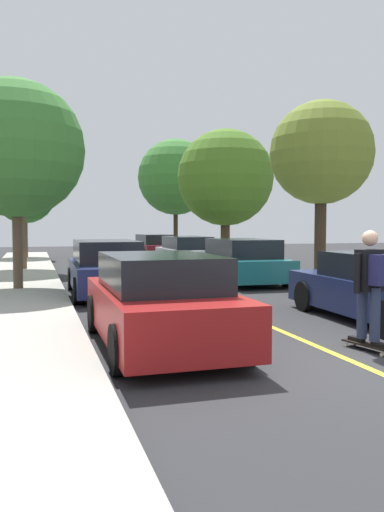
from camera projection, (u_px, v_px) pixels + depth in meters
The scene contains 17 objects.
ground at pixel (343, 358), 7.24m from camera, with size 80.00×80.00×0.00m, color #2D2D30.
center_line at pixel (236, 312), 11.05m from camera, with size 0.12×39.20×0.01m, color gold.
parked_car_left_nearest at pixel (160, 302), 7.89m from camera, with size 1.89×4.10×1.40m.
parked_car_left_near at pixel (106, 268), 13.72m from camera, with size 1.93×4.34×1.44m.
parked_car_right_nearest at pixel (384, 288), 9.90m from camera, with size 2.09×4.34×1.32m.
parked_car_right_near at pixel (241, 261), 16.73m from camera, with size 2.11×4.76×1.41m.
parked_car_right_far at pixel (187, 252), 22.68m from camera, with size 2.00×4.59×1.36m.
parked_car_right_farthest at pixel (154, 247), 28.79m from camera, with size 2.00×4.09×1.33m.
street_tree_left_nearest at pixel (16, 149), 13.87m from camera, with size 3.68×3.68×5.60m.
street_tree_left_near at pixel (21, 144), 20.20m from camera, with size 3.97×3.97×6.86m.
street_tree_left_far at pixel (25, 193), 27.56m from camera, with size 3.27×3.27×5.07m.
street_tree_right_nearest at pixel (321, 154), 16.17m from camera, with size 3.22×3.22×5.58m.
street_tree_right_near at pixel (225, 178), 24.26m from camera, with size 4.51×4.51×6.18m.
street_tree_right_far at pixel (176, 177), 32.71m from camera, with size 4.77×4.77×7.12m.
fire_hydrant at pixel (322, 273), 14.84m from camera, with size 0.20×0.20×0.70m.
skateboard at pixel (368, 345), 7.63m from camera, with size 0.39×0.87×0.10m.
skateboarder at pixel (371, 280), 7.54m from camera, with size 0.59×0.71×1.67m.
Camera 1 is at (-4.11, -6.21, 1.85)m, focal length 36.38 mm.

